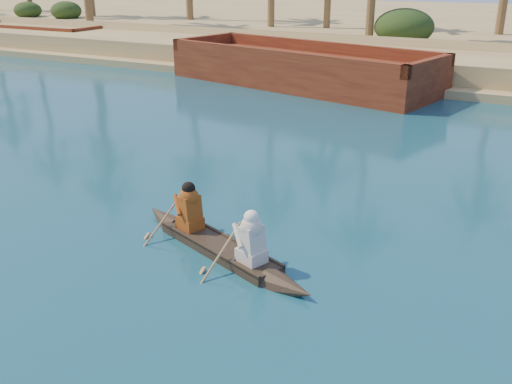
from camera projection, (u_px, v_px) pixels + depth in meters
The scene contains 4 objects.
shrub_cluster at pixel (499, 47), 31.42m from camera, with size 100.00×6.00×2.40m, color #1A3513, non-canonical shape.
canoe at pixel (219, 240), 11.22m from camera, with size 4.93×2.41×1.38m.
barge_left at pixel (36, 36), 41.23m from camera, with size 10.62×3.66×1.76m.
barge_mid at pixel (301, 69), 27.10m from camera, with size 13.74×7.17×2.18m.
Camera 1 is at (3.05, -3.23, 5.26)m, focal length 40.00 mm.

